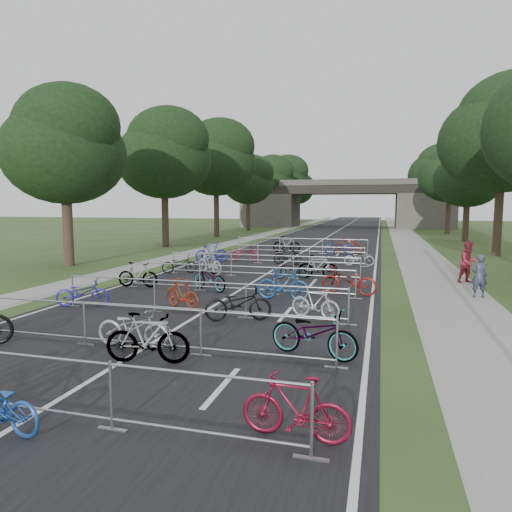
{
  "coord_description": "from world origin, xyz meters",
  "views": [
    {
      "loc": [
        5.42,
        -5.84,
        3.45
      ],
      "look_at": [
        -0.06,
        14.17,
        1.1
      ],
      "focal_mm": 32.0,
      "sensor_mm": 36.0,
      "label": 1
    }
  ],
  "objects": [
    {
      "name": "bike_19",
      "position": [
        2.63,
        15.29,
        0.55
      ],
      "size": [
        1.9,
        0.86,
        1.1
      ],
      "primitive_type": "imported",
      "rotation": [
        0.0,
        0.0,
        1.76
      ],
      "color": "gray",
      "rests_on": "ground"
    },
    {
      "name": "tree_right_4",
      "position": [
        13.11,
        63.93,
        7.9
      ],
      "size": [
        8.18,
        8.18,
        12.47
      ],
      "color": "#33261C",
      "rests_on": "ground"
    },
    {
      "name": "barrier_row_1",
      "position": [
        0.0,
        3.6,
        0.55
      ],
      "size": [
        9.7,
        0.08,
        1.1
      ],
      "color": "gray",
      "rests_on": "ground"
    },
    {
      "name": "bike_11",
      "position": [
        3.58,
        7.65,
        0.49
      ],
      "size": [
        1.69,
        0.99,
        0.98
      ],
      "primitive_type": "imported",
      "rotation": [
        0.0,
        0.0,
        1.22
      ],
      "color": "#B9B7C0",
      "rests_on": "ground"
    },
    {
      "name": "tree_left_0",
      "position": [
        -11.39,
        15.93,
        6.49
      ],
      "size": [
        6.72,
        6.72,
        10.25
      ],
      "color": "#33261C",
      "rests_on": "ground"
    },
    {
      "name": "bike_9",
      "position": [
        -0.82,
        7.75,
        0.52
      ],
      "size": [
        1.73,
        1.25,
        1.03
      ],
      "primitive_type": "imported",
      "rotation": [
        0.0,
        0.0,
        4.21
      ],
      "color": "maroon",
      "rests_on": "ground"
    },
    {
      "name": "tree_right_5",
      "position": [
        13.11,
        75.93,
        5.95
      ],
      "size": [
        6.16,
        6.16,
        9.39
      ],
      "color": "#33261C",
      "rests_on": "ground"
    },
    {
      "name": "bike_23",
      "position": [
        4.3,
        20.31,
        0.44
      ],
      "size": [
        1.72,
        0.77,
        0.88
      ],
      "primitive_type": "imported",
      "rotation": [
        0.0,
        0.0,
        1.69
      ],
      "color": "#98989F",
      "rests_on": "ground"
    },
    {
      "name": "bike_20",
      "position": [
        -4.3,
        19.58,
        0.58
      ],
      "size": [
        1.97,
        1.29,
        1.15
      ],
      "primitive_type": "imported",
      "rotation": [
        0.0,
        0.0,
        5.14
      ],
      "color": "navy",
      "rests_on": "ground"
    },
    {
      "name": "tree_right_2",
      "position": [
        13.11,
        39.93,
        5.95
      ],
      "size": [
        6.16,
        6.16,
        9.39
      ],
      "color": "#33261C",
      "rests_on": "ground"
    },
    {
      "name": "bike_3",
      "position": [
        4.3,
        0.45,
        0.5
      ],
      "size": [
        1.68,
        0.58,
        0.99
      ],
      "primitive_type": "imported",
      "rotation": [
        0.0,
        0.0,
        4.64
      ],
      "color": "maroon",
      "rests_on": "ground"
    },
    {
      "name": "pedestrian_b",
      "position": [
        9.2,
        15.83,
        0.92
      ],
      "size": [
        1.11,
        1.02,
        1.84
      ],
      "primitive_type": "imported",
      "rotation": [
        0.0,
        0.0,
        0.47
      ],
      "color": "maroon",
      "rests_on": "ground"
    },
    {
      "name": "tree_right_6",
      "position": [
        13.11,
        87.93,
        6.92
      ],
      "size": [
        7.17,
        7.17,
        10.93
      ],
      "color": "#33261C",
      "rests_on": "ground"
    },
    {
      "name": "tree_right_1",
      "position": [
        13.11,
        27.93,
        7.9
      ],
      "size": [
        8.18,
        8.18,
        12.47
      ],
      "color": "#33261C",
      "rests_on": "ground"
    },
    {
      "name": "tree_left_5",
      "position": [
        -11.39,
        75.93,
        8.12
      ],
      "size": [
        8.4,
        8.4,
        12.81
      ],
      "color": "#33261C",
      "rests_on": "ground"
    },
    {
      "name": "barrier_row_2",
      "position": [
        0.0,
        7.2,
        0.55
      ],
      "size": [
        9.7,
        0.08,
        1.1
      ],
      "color": "gray",
      "rests_on": "ground"
    },
    {
      "name": "bike_5",
      "position": [
        -0.29,
        3.75,
        0.49
      ],
      "size": [
        1.88,
        0.69,
        0.98
      ],
      "primitive_type": "imported",
      "rotation": [
        0.0,
        0.0,
        1.59
      ],
      "color": "#9A9CA1",
      "rests_on": "ground"
    },
    {
      "name": "overpass_bridge",
      "position": [
        0.0,
        65.0,
        3.53
      ],
      "size": [
        31.0,
        8.0,
        7.05
      ],
      "color": "#4B4843",
      "rests_on": "ground"
    },
    {
      "name": "tree_left_6",
      "position": [
        -11.39,
        87.93,
        6.49
      ],
      "size": [
        6.72,
        6.72,
        10.25
      ],
      "color": "#33261C",
      "rests_on": "ground"
    },
    {
      "name": "pedestrian_a",
      "position": [
        8.99,
        12.42,
        0.81
      ],
      "size": [
        0.64,
        0.47,
        1.62
      ],
      "primitive_type": "imported",
      "rotation": [
        0.0,
        0.0,
        3.29
      ],
      "color": "#31364A",
      "rests_on": "ground"
    },
    {
      "name": "tree_left_2",
      "position": [
        -11.39,
        39.93,
        8.12
      ],
      "size": [
        8.4,
        8.4,
        12.81
      ],
      "color": "#33261C",
      "rests_on": "ground"
    },
    {
      "name": "bike_14",
      "position": [
        2.08,
        10.06,
        0.58
      ],
      "size": [
        1.94,
        0.6,
        1.16
      ],
      "primitive_type": "imported",
      "rotation": [
        0.0,
        0.0,
        1.54
      ],
      "color": "navy",
      "rests_on": "ground"
    },
    {
      "name": "bike_12",
      "position": [
        -4.3,
        10.98,
        0.52
      ],
      "size": [
        1.78,
        0.63,
        1.05
      ],
      "primitive_type": "imported",
      "rotation": [
        0.0,
        0.0,
        1.65
      ],
      "color": "gray",
      "rests_on": "ground"
    },
    {
      "name": "sidewalk_left",
      "position": [
        -7.5,
        50.0,
        0.01
      ],
      "size": [
        2.0,
        140.0,
        0.01
      ],
      "primitive_type": "cube",
      "color": "gray",
      "rests_on": "ground"
    },
    {
      "name": "bike_16",
      "position": [
        -4.3,
        15.05,
        0.46
      ],
      "size": [
        1.84,
        1.26,
        0.92
      ],
      "primitive_type": "imported",
      "rotation": [
        0.0,
        0.0,
        1.99
      ],
      "color": "black",
      "rests_on": "ground"
    },
    {
      "name": "barrier_row_6",
      "position": [
        0.0,
        26.0,
        0.55
      ],
      "size": [
        9.7,
        0.08,
        1.1
      ],
      "color": "gray",
      "rests_on": "ground"
    },
    {
      "name": "bike_18",
      "position": [
        1.45,
        14.94,
        0.44
      ],
      "size": [
        1.79,
        1.17,
        0.89
      ],
      "primitive_type": "imported",
      "rotation": [
        0.0,
        0.0,
        5.08
      ],
      "color": "gray",
      "rests_on": "ground"
    },
    {
      "name": "barrier_row_0",
      "position": [
        0.0,
        0.0,
        0.55
      ],
      "size": [
        9.7,
        0.08,
        1.1
      ],
      "color": "gray",
      "rests_on": "ground"
    },
    {
      "name": "bike_27",
      "position": [
        3.23,
        26.69,
        0.59
      ],
      "size": [
        2.04,
        1.02,
        1.18
      ],
      "primitive_type": "imported",
      "rotation": [
        0.0,
        0.0,
        1.82
      ],
      "color": "maroon",
      "rests_on": "ground"
    },
    {
      "name": "tree_left_4",
      "position": [
        -11.39,
        63.93,
        7.3
      ],
      "size": [
        7.56,
        7.56,
        11.53
      ],
      "color": "#33261C",
      "rests_on": "ground"
    },
    {
      "name": "bike_8",
      "position": [
        -4.3,
        7.31,
        0.46
      ],
      "size": [
        1.85,
        1.23,
        0.92
      ],
      "primitive_type": "imported",
      "rotation": [
        0.0,
        0.0,
        1.96
      ],
      "color": "#231C9B",
      "rests_on": "ground"
    },
    {
      "name": "barrier_row_3",
      "position": [
        0.0,
        11.0,
        0.55
      ],
      "size": [
        9.7,
        0.08,
        1.1
      ],
      "color": "gray",
      "rests_on": "ground"
    },
    {
      "name": "lane_markings",
      "position": [
        0.0,
        50.0,
        0.0
      ],
      "size": [
        0.12,
        140.0,
        0.0
      ],
      "primitive_type": "cube",
      "color": "silver",
      "rests_on": "ground"
    },
    {
      "name": "bike_6",
      "position": [
        0.61,
        2.82,
        0.56
      ],
      "size": [
        1.93,
        0.85,
        1.12
      ],
      "primitive_type": "imported",
      "rotation": [
        0.0,
        0.0,
        1.75
      ],
      "color": "gray",
      "rests_on": "ground"
    },
    {
      "name": "bike_17",
      "position": [
        -2.71,
        15.1,
        0.57
      ],
      "size": [
        1.89,
        1.47,
        1.14
      ],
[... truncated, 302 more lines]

